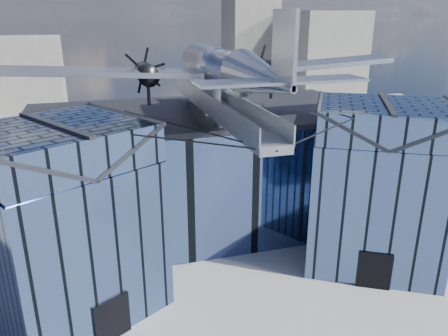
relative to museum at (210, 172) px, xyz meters
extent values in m
plane|color=gray|center=(0.00, -5.82, -5.54)|extent=(120.00, 120.00, 0.00)
cube|color=#465E8E|center=(0.00, 3.18, -0.79)|extent=(28.00, 14.00, 9.50)
cube|color=#222429|center=(0.00, 3.18, 4.16)|extent=(28.00, 14.00, 0.40)
cube|color=#465E8E|center=(-10.50, -6.82, -0.79)|extent=(11.79, 11.43, 9.50)
cube|color=#465E8E|center=(-10.50, -6.82, 5.06)|extent=(11.56, 11.20, 2.20)
cube|color=#222429|center=(-12.45, -7.94, 5.06)|extent=(7.98, 9.23, 2.40)
cube|color=#222429|center=(-8.55, -5.69, 5.06)|extent=(7.98, 9.23, 2.40)
cube|color=#222429|center=(-10.50, -6.82, 6.21)|extent=(4.30, 7.10, 0.18)
cube|color=black|center=(-8.48, -10.33, -4.24)|extent=(2.03, 1.32, 2.60)
cube|color=black|center=(-6.60, -4.57, -0.79)|extent=(0.34, 0.34, 9.50)
cube|color=#465E8E|center=(10.50, -6.82, -0.79)|extent=(11.79, 11.43, 9.50)
cube|color=#465E8E|center=(10.50, -6.82, 5.06)|extent=(11.56, 11.20, 2.20)
cube|color=#222429|center=(8.55, -5.69, 5.06)|extent=(7.98, 9.23, 2.40)
cube|color=#222429|center=(12.45, -7.94, 5.06)|extent=(7.98, 9.23, 2.40)
cube|color=#222429|center=(10.50, -6.82, 6.21)|extent=(4.30, 7.10, 0.18)
cube|color=black|center=(8.48, -10.33, -4.24)|extent=(2.03, 1.32, 2.60)
cube|color=black|center=(6.60, -4.57, -0.79)|extent=(0.34, 0.34, 9.50)
cube|color=gray|center=(0.00, -2.32, 5.56)|extent=(1.80, 21.00, 0.50)
cube|color=gray|center=(-0.90, -2.32, 6.21)|extent=(0.08, 21.00, 1.10)
cube|color=gray|center=(0.90, -2.32, 6.21)|extent=(0.08, 21.00, 1.10)
cylinder|color=gray|center=(0.00, 7.18, 4.89)|extent=(0.44, 0.44, 1.35)
cylinder|color=gray|center=(0.00, 1.18, 4.89)|extent=(0.44, 0.44, 1.35)
cylinder|color=gray|center=(0.00, -2.82, 4.89)|extent=(0.44, 0.44, 1.35)
cylinder|color=gray|center=(0.00, -1.82, 6.51)|extent=(0.70, 0.70, 1.40)
cylinder|color=black|center=(-5.25, -9.82, 5.86)|extent=(10.55, 6.08, 0.69)
cylinder|color=black|center=(5.25, -9.82, 5.86)|extent=(10.55, 6.08, 0.69)
cylinder|color=black|center=(-3.00, -4.32, 5.01)|extent=(6.09, 17.04, 1.19)
cylinder|color=black|center=(3.00, -4.32, 5.01)|extent=(6.09, 17.04, 1.19)
cylinder|color=#ABB0B8|center=(0.00, -1.82, 8.46)|extent=(2.50, 11.00, 2.50)
sphere|color=#ABB0B8|center=(0.00, 3.68, 8.46)|extent=(2.50, 2.50, 2.50)
cube|color=black|center=(0.00, 2.68, 9.15)|extent=(1.60, 1.40, 0.50)
cone|color=#ABB0B8|center=(0.00, -10.82, 8.76)|extent=(2.50, 7.00, 2.50)
cube|color=#ABB0B8|center=(0.00, -13.12, 10.36)|extent=(0.18, 2.40, 3.40)
cube|color=#ABB0B8|center=(0.00, -13.02, 8.96)|extent=(8.00, 1.80, 0.14)
cube|color=#ABB0B8|center=(-7.00, -0.82, 8.16)|extent=(14.00, 3.20, 1.08)
cylinder|color=black|center=(-4.60, -0.22, 7.91)|extent=(1.44, 3.20, 1.44)
cone|color=black|center=(-4.60, 1.58, 7.91)|extent=(0.70, 0.70, 0.70)
cube|color=black|center=(-4.60, 1.73, 7.91)|extent=(1.05, 0.06, 3.33)
cube|color=black|center=(-4.60, 1.73, 7.91)|extent=(2.53, 0.06, 2.53)
cube|color=black|center=(-4.60, 1.73, 7.91)|extent=(3.33, 0.06, 1.05)
cylinder|color=black|center=(-4.60, -0.82, 6.69)|extent=(0.24, 0.24, 1.75)
cube|color=#ABB0B8|center=(7.00, -0.82, 8.16)|extent=(14.00, 3.20, 1.08)
cylinder|color=black|center=(4.60, -0.22, 7.91)|extent=(1.44, 3.20, 1.44)
cone|color=black|center=(4.60, 1.58, 7.91)|extent=(0.70, 0.70, 0.70)
cube|color=black|center=(4.60, 1.73, 7.91)|extent=(1.05, 0.06, 3.33)
cube|color=black|center=(4.60, 1.73, 7.91)|extent=(2.53, 0.06, 2.53)
cube|color=black|center=(4.60, 1.73, 7.91)|extent=(3.33, 0.06, 1.05)
cylinder|color=black|center=(4.60, -0.82, 6.69)|extent=(0.24, 0.24, 1.75)
cube|color=gray|center=(32.00, 42.18, 3.46)|extent=(12.00, 14.00, 18.00)
cube|color=gray|center=(-20.00, 49.18, 1.46)|extent=(14.00, 10.00, 14.00)
cube|color=gray|center=(22.00, 52.18, 7.46)|extent=(9.00, 9.00, 26.00)
camera|label=1|loc=(-8.25, -31.45, 11.81)|focal=35.00mm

